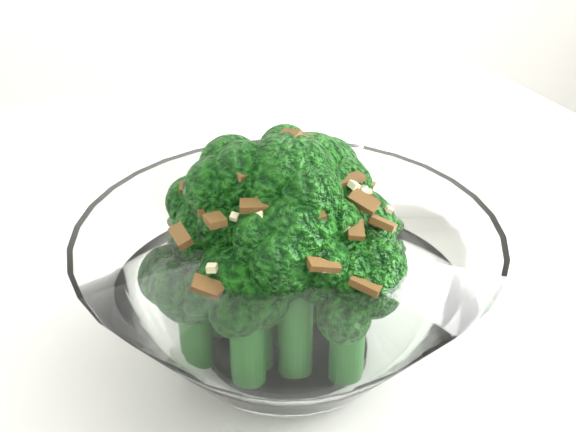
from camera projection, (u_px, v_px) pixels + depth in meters
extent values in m
cylinder|color=white|center=(391.00, 319.00, 1.16)|extent=(0.04, 0.04, 0.71)
cylinder|color=white|center=(288.00, 351.00, 0.50)|extent=(0.10, 0.10, 0.01)
cylinder|color=#1B5D18|center=(288.00, 277.00, 0.47)|extent=(0.02, 0.02, 0.09)
sphere|color=#175E11|center=(288.00, 185.00, 0.44)|extent=(0.06, 0.06, 0.06)
cylinder|color=#1B5D18|center=(309.00, 259.00, 0.49)|extent=(0.02, 0.02, 0.09)
sphere|color=#175E11|center=(311.00, 178.00, 0.46)|extent=(0.05, 0.05, 0.05)
cylinder|color=#1B5D18|center=(248.00, 277.00, 0.48)|extent=(0.02, 0.02, 0.08)
sphere|color=#175E11|center=(246.00, 196.00, 0.45)|extent=(0.06, 0.06, 0.06)
cylinder|color=#1B5D18|center=(295.00, 316.00, 0.45)|extent=(0.02, 0.02, 0.08)
sphere|color=#175E11|center=(296.00, 236.00, 0.42)|extent=(0.05, 0.05, 0.05)
cylinder|color=#1B5D18|center=(352.00, 292.00, 0.48)|extent=(0.02, 0.02, 0.06)
sphere|color=#175E11|center=(355.00, 229.00, 0.46)|extent=(0.05, 0.05, 0.05)
cylinder|color=#1B5D18|center=(221.00, 289.00, 0.48)|extent=(0.02, 0.02, 0.06)
sphere|color=#175E11|center=(217.00, 229.00, 0.46)|extent=(0.05, 0.05, 0.05)
cylinder|color=#1B5D18|center=(347.00, 339.00, 0.45)|extent=(0.02, 0.02, 0.06)
sphere|color=#175E11|center=(350.00, 279.00, 0.43)|extent=(0.05, 0.05, 0.05)
cylinder|color=#1B5D18|center=(248.00, 344.00, 0.44)|extent=(0.02, 0.02, 0.06)
sphere|color=#175E11|center=(246.00, 287.00, 0.42)|extent=(0.05, 0.05, 0.05)
cylinder|color=#1B5D18|center=(357.00, 271.00, 0.51)|extent=(0.02, 0.02, 0.05)
sphere|color=#175E11|center=(360.00, 226.00, 0.50)|extent=(0.04, 0.04, 0.04)
cylinder|color=#1B5D18|center=(196.00, 332.00, 0.46)|extent=(0.02, 0.02, 0.04)
sphere|color=#175E11|center=(193.00, 284.00, 0.45)|extent=(0.05, 0.05, 0.05)
cylinder|color=#1B5D18|center=(285.00, 261.00, 0.52)|extent=(0.02, 0.02, 0.05)
sphere|color=#175E11|center=(285.00, 214.00, 0.50)|extent=(0.04, 0.04, 0.04)
cylinder|color=#1B5D18|center=(256.00, 328.00, 0.46)|extent=(0.02, 0.02, 0.05)
sphere|color=#175E11|center=(255.00, 276.00, 0.44)|extent=(0.04, 0.04, 0.04)
cube|color=brown|center=(215.00, 220.00, 0.41)|extent=(0.01, 0.01, 0.01)
cube|color=brown|center=(264.00, 174.00, 0.42)|extent=(0.02, 0.01, 0.01)
cube|color=brown|center=(313.00, 154.00, 0.44)|extent=(0.02, 0.02, 0.01)
cube|color=brown|center=(251.00, 160.00, 0.44)|extent=(0.02, 0.01, 0.01)
cube|color=brown|center=(276.00, 152.00, 0.47)|extent=(0.02, 0.01, 0.01)
cube|color=brown|center=(356.00, 229.00, 0.41)|extent=(0.01, 0.02, 0.01)
cube|color=brown|center=(204.00, 209.00, 0.44)|extent=(0.01, 0.02, 0.01)
cube|color=brown|center=(317.00, 211.00, 0.41)|extent=(0.01, 0.01, 0.01)
cube|color=brown|center=(207.00, 287.00, 0.40)|extent=(0.02, 0.01, 0.01)
cube|color=brown|center=(267.00, 155.00, 0.47)|extent=(0.02, 0.01, 0.00)
cube|color=brown|center=(350.00, 179.00, 0.43)|extent=(0.02, 0.01, 0.00)
cube|color=brown|center=(351.00, 175.00, 0.49)|extent=(0.01, 0.02, 0.01)
cube|color=brown|center=(259.00, 160.00, 0.48)|extent=(0.02, 0.02, 0.01)
cube|color=brown|center=(266.00, 148.00, 0.45)|extent=(0.02, 0.01, 0.01)
cube|color=brown|center=(181.00, 236.00, 0.42)|extent=(0.01, 0.02, 0.01)
cube|color=brown|center=(300.00, 144.00, 0.44)|extent=(0.01, 0.02, 0.01)
cube|color=brown|center=(309.00, 153.00, 0.45)|extent=(0.02, 0.02, 0.01)
cube|color=brown|center=(194.00, 189.00, 0.46)|extent=(0.02, 0.01, 0.01)
cube|color=brown|center=(289.00, 136.00, 0.43)|extent=(0.02, 0.02, 0.01)
cube|color=brown|center=(366.00, 284.00, 0.40)|extent=(0.02, 0.02, 0.01)
cube|color=brown|center=(256.00, 162.00, 0.45)|extent=(0.02, 0.02, 0.01)
cube|color=brown|center=(265.00, 163.00, 0.49)|extent=(0.02, 0.01, 0.01)
cube|color=brown|center=(277.00, 159.00, 0.48)|extent=(0.01, 0.01, 0.01)
cube|color=brown|center=(229.00, 174.00, 0.48)|extent=(0.02, 0.01, 0.01)
cube|color=brown|center=(298.00, 163.00, 0.48)|extent=(0.02, 0.01, 0.01)
cube|color=brown|center=(302.00, 144.00, 0.44)|extent=(0.01, 0.01, 0.01)
cube|color=brown|center=(187.00, 198.00, 0.47)|extent=(0.02, 0.01, 0.01)
cube|color=brown|center=(325.00, 163.00, 0.49)|extent=(0.02, 0.02, 0.01)
cube|color=brown|center=(364.00, 182.00, 0.46)|extent=(0.02, 0.01, 0.01)
cube|color=brown|center=(295.00, 226.00, 0.40)|extent=(0.01, 0.02, 0.01)
cube|color=brown|center=(256.00, 206.00, 0.41)|extent=(0.02, 0.01, 0.00)
cube|color=brown|center=(365.00, 203.00, 0.43)|extent=(0.01, 0.01, 0.01)
cube|color=brown|center=(324.00, 265.00, 0.40)|extent=(0.02, 0.01, 0.01)
cube|color=brown|center=(348.00, 171.00, 0.48)|extent=(0.02, 0.01, 0.01)
cube|color=brown|center=(249.00, 173.00, 0.42)|extent=(0.02, 0.01, 0.01)
cube|color=brown|center=(364.00, 202.00, 0.42)|extent=(0.02, 0.02, 0.01)
cube|color=brown|center=(253.00, 150.00, 0.44)|extent=(0.01, 0.01, 0.01)
cube|color=brown|center=(381.00, 223.00, 0.43)|extent=(0.01, 0.01, 0.01)
cube|color=brown|center=(284.00, 153.00, 0.47)|extent=(0.02, 0.01, 0.00)
cube|color=brown|center=(274.00, 158.00, 0.46)|extent=(0.01, 0.02, 0.01)
cube|color=brown|center=(286.00, 238.00, 0.40)|extent=(0.01, 0.01, 0.01)
cube|color=brown|center=(221.00, 174.00, 0.47)|extent=(0.01, 0.02, 0.01)
cube|color=brown|center=(362.00, 187.00, 0.45)|extent=(0.01, 0.02, 0.01)
cube|color=brown|center=(320.00, 159.00, 0.45)|extent=(0.01, 0.01, 0.01)
cube|color=brown|center=(383.00, 224.00, 0.42)|extent=(0.02, 0.01, 0.01)
cube|color=beige|center=(213.00, 179.00, 0.47)|extent=(0.01, 0.01, 0.01)
cube|color=beige|center=(354.00, 185.00, 0.43)|extent=(0.01, 0.01, 0.01)
cube|color=beige|center=(175.00, 233.00, 0.43)|extent=(0.01, 0.00, 0.00)
cube|color=beige|center=(234.00, 217.00, 0.41)|extent=(0.01, 0.01, 0.00)
cube|color=beige|center=(363.00, 190.00, 0.43)|extent=(0.01, 0.01, 0.00)
cube|color=beige|center=(345.00, 228.00, 0.41)|extent=(0.01, 0.01, 0.01)
cube|color=beige|center=(259.00, 218.00, 0.41)|extent=(0.01, 0.01, 0.01)
cube|color=beige|center=(212.00, 268.00, 0.40)|extent=(0.01, 0.01, 0.00)
cube|color=beige|center=(289.00, 143.00, 0.44)|extent=(0.00, 0.01, 0.00)
cube|color=beige|center=(324.00, 266.00, 0.40)|extent=(0.01, 0.01, 0.01)
cube|color=beige|center=(353.00, 169.00, 0.44)|extent=(0.01, 0.01, 0.00)
cube|color=beige|center=(291.00, 173.00, 0.41)|extent=(0.00, 0.00, 0.00)
cube|color=beige|center=(327.00, 268.00, 0.40)|extent=(0.01, 0.01, 0.00)
cube|color=beige|center=(389.00, 209.00, 0.43)|extent=(0.00, 0.00, 0.00)
cube|color=beige|center=(260.00, 156.00, 0.46)|extent=(0.00, 0.00, 0.00)
cube|color=beige|center=(368.00, 192.00, 0.44)|extent=(0.00, 0.01, 0.00)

